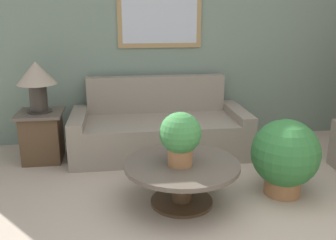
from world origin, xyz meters
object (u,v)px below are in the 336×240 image
(side_table, at_px, (42,136))
(potted_plant_floor, at_px, (285,155))
(potted_plant_on_table, at_px, (180,136))
(coffee_table, at_px, (182,174))
(couch_main, at_px, (160,130))
(table_lamp, at_px, (37,78))

(side_table, xyz_separation_m, potted_plant_floor, (2.48, -1.23, 0.10))
(potted_plant_on_table, bearing_deg, coffee_table, 58.79)
(coffee_table, relative_size, side_table, 1.77)
(coffee_table, distance_m, potted_plant_floor, 1.02)
(couch_main, height_order, side_table, couch_main)
(coffee_table, relative_size, table_lamp, 1.80)
(coffee_table, distance_m, potted_plant_on_table, 0.38)
(couch_main, relative_size, potted_plant_on_table, 4.46)
(coffee_table, relative_size, potted_plant_floor, 1.40)
(side_table, xyz_separation_m, table_lamp, (0.00, 0.00, 0.69))
(couch_main, bearing_deg, potted_plant_floor, -50.95)
(table_lamp, distance_m, potted_plant_on_table, 1.98)
(couch_main, relative_size, potted_plant_floor, 2.86)
(side_table, bearing_deg, coffee_table, -40.95)
(couch_main, bearing_deg, table_lamp, -176.56)
(couch_main, xyz_separation_m, potted_plant_floor, (1.06, -1.31, 0.12))
(coffee_table, bearing_deg, potted_plant_on_table, -121.21)
(coffee_table, relative_size, potted_plant_on_table, 2.19)
(side_table, relative_size, table_lamp, 1.02)
(side_table, height_order, potted_plant_floor, potted_plant_floor)
(side_table, relative_size, potted_plant_floor, 0.79)
(coffee_table, height_order, side_table, side_table)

